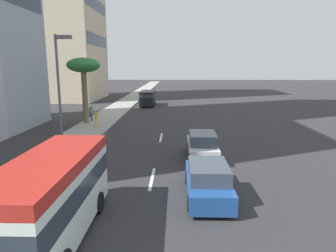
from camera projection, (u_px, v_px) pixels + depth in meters
ground_plane at (166, 116)px, 35.78m from camera, size 198.00×198.00×0.00m
sidewalk_right at (109, 115)px, 35.95m from camera, size 162.00×3.51×0.15m
lane_stripe_mid at (152, 179)px, 15.85m from camera, size 3.20×0.16×0.01m
lane_stripe_far at (161, 137)px, 25.04m from camera, size 3.20×0.16×0.01m
minibus_lead at (51, 195)px, 10.04m from camera, size 6.74×2.33×2.86m
van_second at (148, 97)px, 45.06m from camera, size 5.30×2.12×2.20m
car_third at (208, 181)px, 13.50m from camera, size 4.60×1.90×1.61m
car_fourth at (202, 146)px, 19.29m from camera, size 4.39×1.85×1.68m
pedestrian_near_lamp at (96, 118)px, 28.48m from camera, size 0.37×0.30×1.65m
pedestrian_mid_block at (91, 113)px, 31.85m from camera, size 0.38×0.34×1.57m
palm_tree at (83, 68)px, 29.83m from camera, size 3.24×3.24×6.49m
street_lamp at (60, 87)px, 17.19m from camera, size 0.24×0.97×7.37m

